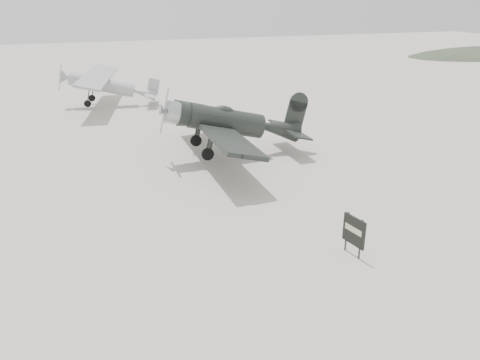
{
  "coord_description": "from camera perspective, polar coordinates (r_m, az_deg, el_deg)",
  "views": [
    {
      "loc": [
        -7.23,
        -13.92,
        8.15
      ],
      "look_at": [
        -1.71,
        1.9,
        1.5
      ],
      "focal_mm": 35.0,
      "sensor_mm": 36.0,
      "label": 1
    }
  ],
  "objects": [
    {
      "name": "ground",
      "position": [
        17.68,
        7.32,
        -6.0
      ],
      "size": [
        160.0,
        160.0,
        0.0
      ],
      "primitive_type": "plane",
      "color": "#AEA99B",
      "rests_on": "ground"
    },
    {
      "name": "sign_board",
      "position": [
        16.0,
        13.71,
        -6.14
      ],
      "size": [
        0.25,
        0.99,
        1.44
      ],
      "rotation": [
        0.0,
        0.0,
        0.19
      ],
      "color": "#333333",
      "rests_on": "ground"
    },
    {
      "name": "lowwing_monoplane",
      "position": [
        24.8,
        -0.94,
        7.03
      ],
      "size": [
        7.95,
        11.01,
        3.58
      ],
      "rotation": [
        0.0,
        0.24,
        -0.01
      ],
      "color": "black",
      "rests_on": "ground"
    },
    {
      "name": "highwing_monoplane",
      "position": [
        38.27,
        -16.05,
        11.36
      ],
      "size": [
        7.49,
        10.48,
        2.96
      ],
      "rotation": [
        0.0,
        0.23,
        -0.21
      ],
      "color": "#9D9FA2",
      "rests_on": "ground"
    }
  ]
}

